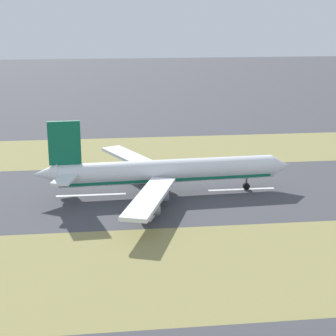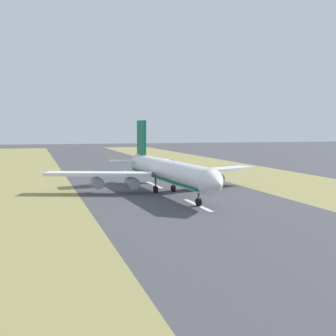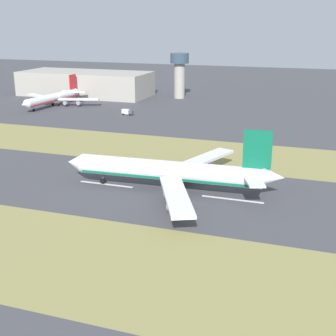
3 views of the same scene
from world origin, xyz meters
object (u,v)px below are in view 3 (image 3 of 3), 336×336
at_px(terminal_building, 86,84).
at_px(airplane_parked_apron, 54,98).
at_px(control_tower, 179,71).
at_px(airplane_main_jet, 174,172).
at_px(service_truck, 127,112).

bearing_deg(terminal_building, airplane_parked_apron, -176.93).
bearing_deg(control_tower, airplane_main_jet, -162.99).
xyz_separation_m(terminal_building, airplane_parked_apron, (-43.44, -2.33, -3.01)).
bearing_deg(terminal_building, control_tower, -82.02).
xyz_separation_m(terminal_building, service_truck, (-54.87, -54.59, -6.29)).
relative_size(airplane_main_jet, airplane_parked_apron, 1.22).
distance_m(airplane_main_jet, terminal_building, 196.15).
relative_size(airplane_main_jet, control_tower, 2.32).
bearing_deg(service_truck, airplane_main_jet, -149.67).
relative_size(control_tower, service_truck, 4.76).
height_order(airplane_main_jet, service_truck, airplane_main_jet).
distance_m(airplane_parked_apron, service_truck, 53.59).
height_order(airplane_main_jet, control_tower, control_tower).
height_order(airplane_parked_apron, service_truck, airplane_parked_apron).
xyz_separation_m(control_tower, service_truck, (-63.85, 9.45, -16.17)).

